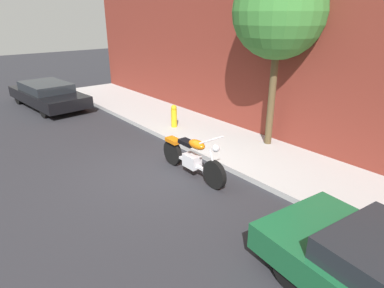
% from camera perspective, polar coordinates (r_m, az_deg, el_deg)
% --- Properties ---
extents(ground_plane, '(60.00, 60.00, 0.00)m').
position_cam_1_polar(ground_plane, '(8.39, -5.45, -5.00)').
color(ground_plane, '#28282D').
extents(sidewalk, '(21.28, 2.52, 0.14)m').
position_cam_1_polar(sidewalk, '(9.92, 7.27, -0.29)').
color(sidewalk, '#ADADAD').
rests_on(sidewalk, ground).
extents(building_facade, '(21.28, 0.50, 7.83)m').
position_cam_1_polar(building_facade, '(10.37, 14.63, 21.95)').
color(building_facade, maroon).
rests_on(building_facade, ground).
extents(motorcycle, '(2.32, 0.70, 1.17)m').
position_cam_1_polar(motorcycle, '(8.06, 0.01, -2.33)').
color(motorcycle, black).
rests_on(motorcycle, ground).
extents(parked_car_black, '(4.61, 2.15, 1.03)m').
position_cam_1_polar(parked_car_black, '(15.42, -23.66, 7.91)').
color(parked_car_black, black).
rests_on(parked_car_black, ground).
extents(street_tree, '(2.45, 2.45, 5.02)m').
position_cam_1_polar(street_tree, '(9.44, 14.88, 21.17)').
color(street_tree, brown).
rests_on(street_tree, ground).
extents(fire_hydrant, '(0.20, 0.20, 0.91)m').
position_cam_1_polar(fire_hydrant, '(11.20, -3.12, 4.54)').
color(fire_hydrant, gold).
rests_on(fire_hydrant, ground).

